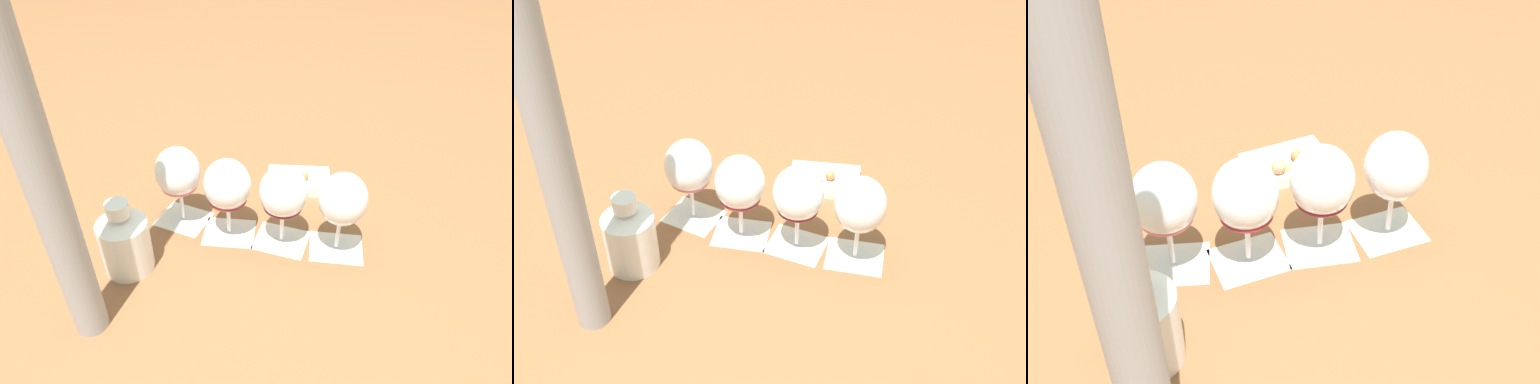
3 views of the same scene
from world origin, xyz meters
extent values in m
plane|color=brown|center=(0.00, 0.00, 0.00)|extent=(8.00, 8.00, 0.00)
cube|color=silver|center=(-0.17, 0.06, 0.00)|extent=(0.14, 0.13, 0.00)
cube|color=silver|center=(-0.06, 0.01, 0.00)|extent=(0.13, 0.11, 0.00)
cube|color=silver|center=(0.05, -0.02, 0.00)|extent=(0.14, 0.13, 0.00)
cube|color=silver|center=(0.17, -0.05, 0.00)|extent=(0.13, 0.11, 0.00)
cylinder|color=white|center=(-0.17, 0.06, 0.00)|extent=(0.06, 0.06, 0.01)
cylinder|color=white|center=(-0.17, 0.06, 0.05)|extent=(0.01, 0.01, 0.08)
ellipsoid|color=white|center=(-0.17, 0.06, 0.13)|extent=(0.10, 0.10, 0.11)
ellipsoid|color=#D85E68|center=(-0.17, 0.06, 0.10)|extent=(0.08, 0.08, 0.03)
cylinder|color=white|center=(-0.06, 0.01, 0.00)|extent=(0.06, 0.06, 0.01)
cylinder|color=white|center=(-0.06, 0.01, 0.05)|extent=(0.01, 0.01, 0.08)
ellipsoid|color=white|center=(-0.06, 0.01, 0.13)|extent=(0.10, 0.10, 0.11)
ellipsoid|color=#A02A34|center=(-0.06, 0.01, 0.10)|extent=(0.08, 0.08, 0.02)
cylinder|color=white|center=(0.05, -0.02, 0.00)|extent=(0.06, 0.06, 0.01)
cylinder|color=white|center=(0.05, -0.02, 0.05)|extent=(0.01, 0.01, 0.08)
ellipsoid|color=white|center=(0.05, -0.02, 0.13)|extent=(0.10, 0.10, 0.11)
ellipsoid|color=maroon|center=(0.05, -0.02, 0.10)|extent=(0.08, 0.08, 0.03)
cylinder|color=white|center=(0.17, -0.05, 0.00)|extent=(0.06, 0.06, 0.01)
cylinder|color=white|center=(0.17, -0.05, 0.05)|extent=(0.01, 0.01, 0.08)
ellipsoid|color=white|center=(0.17, -0.05, 0.13)|extent=(0.10, 0.10, 0.11)
ellipsoid|color=#450D1C|center=(0.17, -0.05, 0.11)|extent=(0.08, 0.08, 0.05)
cylinder|color=white|center=(-0.27, -0.08, 0.06)|extent=(0.10, 0.10, 0.12)
cone|color=white|center=(-0.27, -0.08, 0.13)|extent=(0.10, 0.10, 0.02)
cylinder|color=white|center=(-0.27, -0.08, 0.15)|extent=(0.04, 0.04, 0.03)
cube|color=white|center=(0.12, 0.18, 0.01)|extent=(0.17, 0.12, 0.02)
sphere|color=#B2703D|center=(0.13, 0.17, 0.03)|extent=(0.02, 0.02, 0.02)
sphere|color=tan|center=(0.08, 0.15, 0.04)|extent=(0.03, 0.03, 0.03)
cylinder|color=#DBB775|center=(0.10, 0.16, 0.03)|extent=(0.03, 0.03, 0.01)
cylinder|color=#99999E|center=(-0.31, -0.22, 0.46)|extent=(0.06, 0.06, 0.92)
camera|label=1|loc=(-0.04, -0.75, 0.69)|focal=32.00mm
camera|label=2|loc=(0.02, -0.97, 0.89)|focal=45.00mm
camera|label=3|loc=(-0.39, -0.63, 0.72)|focal=45.00mm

